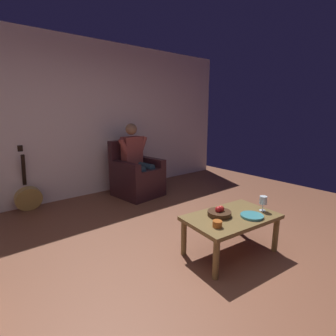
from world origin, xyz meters
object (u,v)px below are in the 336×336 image
(coffee_table, at_px, (231,221))
(fruit_bowl, at_px, (219,213))
(armchair, at_px, (136,177))
(candle_jar, at_px, (217,224))
(person_seated, at_px, (136,158))
(guitar, at_px, (28,196))
(decorative_dish, at_px, (252,216))
(wine_glass_near, at_px, (263,201))

(coffee_table, xyz_separation_m, fruit_bowl, (0.10, -0.08, 0.09))
(armchair, bearing_deg, candle_jar, 68.51)
(coffee_table, relative_size, candle_jar, 11.27)
(person_seated, height_order, guitar, person_seated)
(coffee_table, distance_m, decorative_dish, 0.22)
(wine_glass_near, bearing_deg, fruit_bowl, -24.29)
(fruit_bowl, relative_size, candle_jar, 2.69)
(fruit_bowl, bearing_deg, candle_jar, 35.55)
(armchair, distance_m, guitar, 1.73)
(wine_glass_near, relative_size, decorative_dish, 0.72)
(decorative_dish, bearing_deg, wine_glass_near, -174.74)
(person_seated, xyz_separation_m, candle_jar, (0.61, 2.36, -0.23))
(armchair, xyz_separation_m, person_seated, (-0.00, 0.01, 0.35))
(fruit_bowl, bearing_deg, wine_glass_near, 155.71)
(person_seated, bearing_deg, armchair, -90.00)
(decorative_dish, bearing_deg, armchair, -93.51)
(guitar, height_order, wine_glass_near, guitar)
(person_seated, height_order, wine_glass_near, person_seated)
(armchair, xyz_separation_m, decorative_dish, (0.15, 2.45, 0.09))
(person_seated, height_order, candle_jar, person_seated)
(person_seated, distance_m, wine_glass_near, 2.42)
(guitar, bearing_deg, fruit_bowl, 116.33)
(wine_glass_near, bearing_deg, armchair, -87.94)
(guitar, xyz_separation_m, wine_glass_near, (-1.77, 2.83, 0.31))
(guitar, xyz_separation_m, candle_jar, (-1.08, 2.78, 0.23))
(wine_glass_near, xyz_separation_m, candle_jar, (0.69, -0.05, -0.08))
(armchair, xyz_separation_m, candle_jar, (0.61, 2.37, 0.11))
(armchair, distance_m, person_seated, 0.35)
(wine_glass_near, xyz_separation_m, fruit_bowl, (0.47, -0.21, -0.08))
(guitar, height_order, decorative_dish, guitar)
(person_seated, bearing_deg, fruit_bowl, 72.88)
(armchair, bearing_deg, guitar, -20.75)
(person_seated, distance_m, guitar, 1.80)
(wine_glass_near, distance_m, fruit_bowl, 0.52)
(fruit_bowl, relative_size, decorative_dish, 1.05)
(person_seated, xyz_separation_m, wine_glass_near, (-0.09, 2.41, -0.15))
(person_seated, bearing_deg, wine_glass_near, 84.89)
(guitar, distance_m, decorative_dish, 3.25)
(wine_glass_near, xyz_separation_m, decorative_dish, (0.24, 0.02, -0.10))
(candle_jar, bearing_deg, fruit_bowl, -144.45)
(guitar, bearing_deg, coffee_table, 117.33)
(guitar, height_order, fruit_bowl, guitar)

